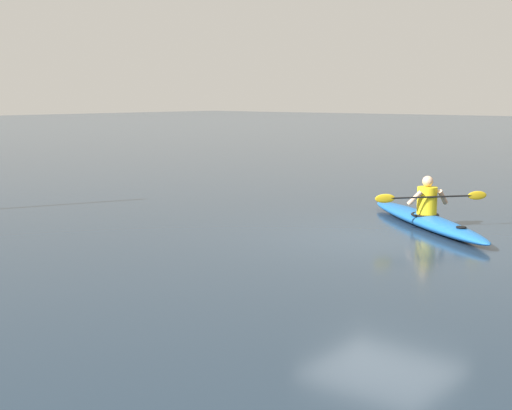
% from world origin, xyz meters
% --- Properties ---
extents(ground_plane, '(160.00, 160.00, 0.00)m').
position_xyz_m(ground_plane, '(0.00, 0.00, 0.00)').
color(ground_plane, '#1E2D3D').
extents(kayak, '(4.06, 3.34, 0.26)m').
position_xyz_m(kayak, '(0.04, -1.58, 0.13)').
color(kayak, '#1959A5').
rests_on(kayak, ground).
extents(kayaker, '(1.45, 1.85, 0.75)m').
position_xyz_m(kayaker, '(-0.01, -1.54, 0.57)').
color(kayaker, yellow).
rests_on(kayaker, kayak).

